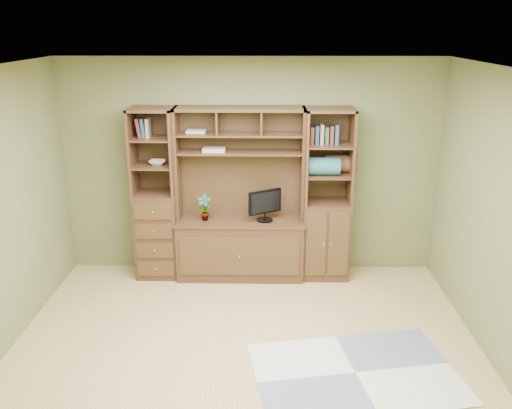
{
  "coord_description": "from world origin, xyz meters",
  "views": [
    {
      "loc": [
        0.18,
        -4.31,
        2.95
      ],
      "look_at": [
        0.08,
        1.2,
        1.1
      ],
      "focal_mm": 38.0,
      "sensor_mm": 36.0,
      "label": 1
    }
  ],
  "objects_px": {
    "center_hutch": "(240,196)",
    "left_tower": "(156,195)",
    "right_tower": "(327,195)",
    "monitor": "(265,200)"
  },
  "relations": [
    {
      "from": "monitor",
      "to": "right_tower",
      "type": "bearing_deg",
      "value": -24.87
    },
    {
      "from": "left_tower",
      "to": "monitor",
      "type": "xyz_separation_m",
      "value": [
        1.29,
        -0.07,
        -0.03
      ]
    },
    {
      "from": "left_tower",
      "to": "center_hutch",
      "type": "bearing_deg",
      "value": -2.29
    },
    {
      "from": "center_hutch",
      "to": "monitor",
      "type": "height_order",
      "value": "center_hutch"
    },
    {
      "from": "left_tower",
      "to": "right_tower",
      "type": "xyz_separation_m",
      "value": [
        2.02,
        0.0,
        0.0
      ]
    },
    {
      "from": "center_hutch",
      "to": "left_tower",
      "type": "distance_m",
      "value": 1.0
    },
    {
      "from": "left_tower",
      "to": "monitor",
      "type": "distance_m",
      "value": 1.3
    },
    {
      "from": "right_tower",
      "to": "monitor",
      "type": "height_order",
      "value": "right_tower"
    },
    {
      "from": "center_hutch",
      "to": "left_tower",
      "type": "relative_size",
      "value": 1.0
    },
    {
      "from": "center_hutch",
      "to": "right_tower",
      "type": "bearing_deg",
      "value": 2.23
    }
  ]
}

